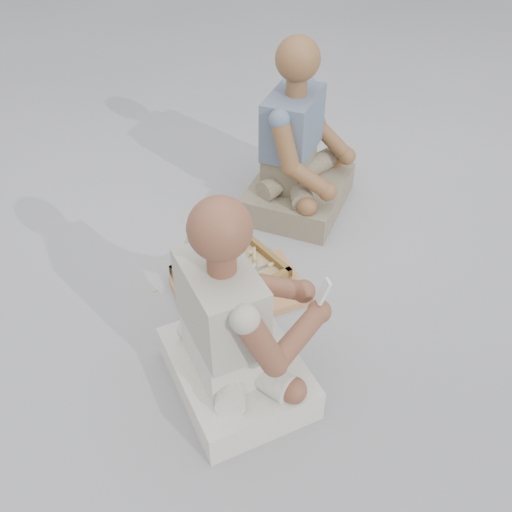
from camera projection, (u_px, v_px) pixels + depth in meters
ground at (299, 314)px, 2.59m from camera, size 60.00×60.00×0.00m
carved_panel at (240, 291)px, 2.67m from camera, size 0.66×0.51×0.04m
tool_tray at (231, 274)px, 2.71m from camera, size 0.46×0.37×0.06m
chisel_0 at (251, 253)px, 2.81m from camera, size 0.21×0.10×0.02m
chisel_1 at (233, 260)px, 2.77m from camera, size 0.13×0.20×0.02m
chisel_2 at (239, 266)px, 2.72m from camera, size 0.22×0.08×0.02m
chisel_3 at (249, 279)px, 2.67m from camera, size 0.20×0.13×0.02m
chisel_4 at (238, 254)px, 2.79m from camera, size 0.19×0.14×0.02m
chisel_5 at (240, 289)px, 2.60m from camera, size 0.15×0.18×0.02m
chisel_6 at (255, 259)px, 2.77m from camera, size 0.13×0.20×0.02m
chisel_7 at (270, 265)px, 2.74m from camera, size 0.22×0.05×0.02m
chisel_8 at (243, 279)px, 2.67m from camera, size 0.22×0.06×0.02m
chisel_9 at (249, 272)px, 2.70m from camera, size 0.20×0.11×0.02m
chisel_10 at (230, 254)px, 2.80m from camera, size 0.18×0.15×0.02m
wood_chip_0 at (245, 284)px, 2.74m from camera, size 0.02×0.02×0.00m
wood_chip_1 at (207, 269)px, 2.82m from camera, size 0.02×0.02×0.00m
wood_chip_2 at (231, 287)px, 2.72m from camera, size 0.02×0.02×0.00m
wood_chip_3 at (294, 283)px, 2.74m from camera, size 0.02×0.02×0.00m
wood_chip_4 at (199, 250)px, 2.93m from camera, size 0.02×0.02×0.00m
wood_chip_5 at (204, 328)px, 2.52m from camera, size 0.02×0.02×0.00m
wood_chip_6 at (307, 280)px, 2.76m from camera, size 0.02×0.02×0.00m
wood_chip_7 at (155, 290)px, 2.70m from camera, size 0.02×0.02×0.00m
wood_chip_8 at (185, 272)px, 2.80m from camera, size 0.02×0.02×0.00m
wood_chip_9 at (269, 275)px, 2.78m from camera, size 0.02×0.02×0.00m
craftsman at (234, 332)px, 2.09m from camera, size 0.65×0.65×0.90m
companion at (298, 156)px, 3.04m from camera, size 0.77×0.73×0.95m
mobile_phone at (323, 291)px, 2.08m from camera, size 0.06×0.06×0.10m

